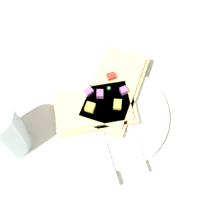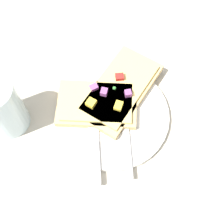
{
  "view_description": "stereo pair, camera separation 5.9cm",
  "coord_description": "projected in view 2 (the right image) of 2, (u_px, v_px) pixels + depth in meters",
  "views": [
    {
      "loc": [
        -0.03,
        -0.25,
        0.56
      ],
      "look_at": [
        0.0,
        0.0,
        0.02
      ],
      "focal_mm": 50.0,
      "sensor_mm": 36.0,
      "label": 1
    },
    {
      "loc": [
        0.03,
        -0.26,
        0.56
      ],
      "look_at": [
        0.0,
        0.0,
        0.02
      ],
      "focal_mm": 50.0,
      "sensor_mm": 36.0,
      "label": 2
    }
  ],
  "objects": [
    {
      "name": "knife",
      "position": [
        94.0,
        137.0,
        0.58
      ],
      "size": [
        0.05,
        0.21,
        0.01
      ],
      "rotation": [
        0.0,
        0.0,
        8.03
      ],
      "color": "#B7B7BC",
      "rests_on": "plate"
    },
    {
      "name": "pizza_slice_main",
      "position": [
        120.0,
        90.0,
        0.61
      ],
      "size": [
        0.17,
        0.21,
        0.03
      ],
      "rotation": [
        0.0,
        0.0,
        1.11
      ],
      "color": "tan",
      "rests_on": "plate"
    },
    {
      "name": "drinking_glass",
      "position": [
        1.0,
        107.0,
        0.55
      ],
      "size": [
        0.08,
        0.08,
        0.12
      ],
      "color": "silver",
      "rests_on": "ground"
    },
    {
      "name": "crumb_scatter",
      "position": [
        98.0,
        105.0,
        0.6
      ],
      "size": [
        0.06,
        0.1,
        0.01
      ],
      "color": "tan",
      "rests_on": "plate"
    },
    {
      "name": "pizza_slice_corner",
      "position": [
        97.0,
        104.0,
        0.6
      ],
      "size": [
        0.16,
        0.1,
        0.03
      ],
      "rotation": [
        0.0,
        0.0,
        0.05
      ],
      "color": "tan",
      "rests_on": "plate"
    },
    {
      "name": "plate",
      "position": [
        112.0,
        116.0,
        0.61
      ],
      "size": [
        0.22,
        0.22,
        0.01
      ],
      "color": "silver",
      "rests_on": "ground"
    },
    {
      "name": "ground_plane",
      "position": [
        112.0,
        117.0,
        0.61
      ],
      "size": [
        4.0,
        4.0,
        0.0
      ],
      "primitive_type": "plane",
      "color": "#BCB29E"
    },
    {
      "name": "fork",
      "position": [
        125.0,
        120.0,
        0.59
      ],
      "size": [
        0.05,
        0.2,
        0.01
      ],
      "rotation": [
        0.0,
        0.0,
        8.02
      ],
      "color": "#B7B7BC",
      "rests_on": "plate"
    }
  ]
}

